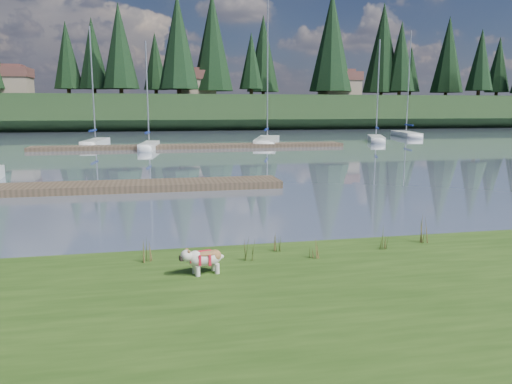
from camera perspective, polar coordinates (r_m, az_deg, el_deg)
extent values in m
plane|color=slate|center=(42.35, -9.92, 4.92)|extent=(200.00, 200.00, 0.00)
cube|color=#2F4E17|center=(7.12, 0.77, -17.31)|extent=(60.00, 9.00, 0.35)
cube|color=black|center=(85.21, -11.00, 8.90)|extent=(200.00, 20.00, 5.00)
cylinder|color=silver|center=(9.29, -6.68, -8.98)|extent=(0.09, 0.09, 0.19)
cylinder|color=silver|center=(9.46, -7.03, -8.64)|extent=(0.09, 0.09, 0.19)
cylinder|color=silver|center=(9.41, -4.47, -8.71)|extent=(0.09, 0.09, 0.19)
cylinder|color=silver|center=(9.57, -4.86, -8.38)|extent=(0.09, 0.09, 0.19)
ellipsoid|color=silver|center=(9.37, -5.72, -7.53)|extent=(0.67, 0.44, 0.29)
ellipsoid|color=#986639|center=(9.35, -5.73, -6.98)|extent=(0.49, 0.38, 0.10)
ellipsoid|color=silver|center=(9.24, -7.96, -7.22)|extent=(0.26, 0.27, 0.22)
cube|color=black|center=(9.23, -8.52, -7.50)|extent=(0.09, 0.12, 0.08)
cube|color=#4C3D2C|center=(21.60, -18.61, 0.50)|extent=(16.00, 2.00, 0.30)
cube|color=#4C3D2C|center=(42.45, -7.22, 5.20)|extent=(26.00, 2.20, 0.30)
cube|color=white|center=(46.73, -17.85, 5.31)|extent=(2.06, 6.16, 0.70)
ellipsoid|color=white|center=(49.67, -17.10, 5.58)|extent=(1.50, 1.79, 0.70)
cylinder|color=silver|center=(46.67, -18.19, 11.80)|extent=(0.12, 0.12, 9.44)
cube|color=navy|center=(45.86, -18.15, 6.70)|extent=(0.48, 2.41, 0.20)
cube|color=white|center=(41.65, -12.11, 5.08)|extent=(1.78, 5.03, 0.70)
ellipsoid|color=white|center=(44.08, -11.66, 5.34)|extent=(1.25, 1.48, 0.70)
cylinder|color=silver|center=(41.54, -12.33, 11.21)|extent=(0.12, 0.12, 7.75)
cube|color=navy|center=(40.91, -12.30, 6.65)|extent=(0.47, 1.97, 0.20)
cube|color=white|center=(47.13, 1.30, 5.80)|extent=(4.25, 8.51, 0.70)
ellipsoid|color=white|center=(51.27, 1.62, 6.11)|extent=(2.40, 2.70, 0.70)
cylinder|color=silver|center=(47.17, 1.33, 14.29)|extent=(0.12, 0.12, 12.79)
cube|color=navy|center=(45.93, 1.20, 7.17)|extent=(1.16, 3.22, 0.20)
cube|color=white|center=(51.40, 13.54, 5.86)|extent=(3.33, 5.98, 0.70)
ellipsoid|color=white|center=(54.33, 13.30, 6.06)|extent=(1.77, 1.95, 0.70)
cylinder|color=silver|center=(51.34, 13.77, 11.56)|extent=(0.12, 0.12, 9.07)
cube|color=navy|center=(50.54, 13.67, 7.13)|extent=(1.01, 2.26, 0.20)
cube|color=white|center=(60.84, 16.76, 6.27)|extent=(3.30, 7.64, 0.70)
ellipsoid|color=white|center=(64.43, 15.87, 6.48)|extent=(2.04, 2.34, 0.70)
cylinder|color=silver|center=(60.83, 17.05, 12.04)|extent=(0.12, 0.12, 11.11)
cube|color=navy|center=(59.82, 17.08, 7.34)|extent=(0.85, 2.93, 0.20)
cone|color=#475B23|center=(10.10, -1.20, -6.54)|extent=(0.03, 0.03, 0.47)
cone|color=brown|center=(10.07, -0.51, -6.87)|extent=(0.03, 0.03, 0.38)
cone|color=#475B23|center=(10.14, -0.90, -6.34)|extent=(0.03, 0.03, 0.52)
cone|color=brown|center=(10.12, -0.38, -6.92)|extent=(0.03, 0.03, 0.33)
cone|color=#475B23|center=(10.04, -1.00, -6.78)|extent=(0.03, 0.03, 0.42)
cone|color=#475B23|center=(10.78, 2.01, -5.40)|extent=(0.03, 0.03, 0.51)
cone|color=brown|center=(10.76, 2.66, -5.72)|extent=(0.03, 0.03, 0.41)
cone|color=#475B23|center=(10.82, 2.28, -5.21)|extent=(0.03, 0.03, 0.56)
cone|color=brown|center=(10.81, 2.77, -5.79)|extent=(0.03, 0.03, 0.35)
cone|color=#475B23|center=(10.72, 2.21, -5.63)|extent=(0.03, 0.03, 0.46)
cone|color=#475B23|center=(11.27, 14.20, -5.09)|extent=(0.03, 0.03, 0.48)
cone|color=brown|center=(11.27, 14.85, -5.38)|extent=(0.03, 0.03, 0.39)
cone|color=#475B23|center=(11.31, 14.41, -4.92)|extent=(0.03, 0.03, 0.53)
cone|color=brown|center=(11.32, 14.89, -5.43)|extent=(0.03, 0.03, 0.34)
cone|color=#475B23|center=(11.21, 14.46, -5.30)|extent=(0.03, 0.03, 0.44)
cone|color=#475B23|center=(10.31, -12.89, -6.44)|extent=(0.03, 0.03, 0.48)
cone|color=brown|center=(10.25, -12.27, -6.78)|extent=(0.03, 0.03, 0.38)
cone|color=#475B23|center=(10.33, -12.56, -6.25)|extent=(0.03, 0.03, 0.53)
cone|color=brown|center=(10.30, -12.09, -6.84)|extent=(0.03, 0.03, 0.33)
cone|color=#475B23|center=(10.24, -12.78, -6.68)|extent=(0.03, 0.03, 0.43)
cone|color=#475B23|center=(10.31, 6.41, -6.55)|extent=(0.03, 0.03, 0.37)
cone|color=brown|center=(10.29, 7.12, -6.81)|extent=(0.03, 0.03, 0.30)
cone|color=#475B23|center=(10.35, 6.68, -6.38)|extent=(0.03, 0.03, 0.41)
cone|color=brown|center=(10.34, 7.20, -6.84)|extent=(0.03, 0.03, 0.26)
cone|color=#475B23|center=(10.25, 6.66, -6.76)|extent=(0.03, 0.03, 0.34)
cone|color=#475B23|center=(11.98, 18.04, -4.06)|extent=(0.03, 0.03, 0.62)
cone|color=brown|center=(11.99, 18.65, -4.38)|extent=(0.03, 0.03, 0.50)
cone|color=#475B23|center=(12.03, 18.23, -3.86)|extent=(0.03, 0.03, 0.69)
cone|color=brown|center=(12.04, 18.67, -4.47)|extent=(0.03, 0.03, 0.44)
cone|color=#475B23|center=(11.93, 18.31, -4.28)|extent=(0.03, 0.03, 0.56)
cube|color=#33281C|center=(11.19, -4.18, -7.69)|extent=(60.00, 0.50, 0.14)
cylinder|color=#382619|center=(84.67, -17.97, 10.91)|extent=(0.60, 0.60, 1.80)
cone|color=black|center=(85.04, -18.18, 14.84)|extent=(4.84, 4.84, 11.00)
cylinder|color=#382619|center=(78.36, -8.76, 11.39)|extent=(0.60, 0.60, 1.80)
cone|color=black|center=(78.91, -8.90, 16.62)|extent=(6.16, 6.16, 14.00)
cylinder|color=#382619|center=(83.85, -0.54, 11.38)|extent=(0.60, 0.60, 1.80)
cone|color=black|center=(84.14, -0.54, 14.76)|extent=(3.96, 3.96, 9.00)
cylinder|color=#382619|center=(85.44, 8.48, 11.25)|extent=(0.60, 0.60, 1.80)
cone|color=black|center=(86.06, 8.62, 16.65)|extent=(7.04, 7.04, 16.00)
cylinder|color=#382619|center=(93.86, 16.03, 10.84)|extent=(0.60, 0.60, 1.80)
cone|color=black|center=(94.24, 16.21, 14.66)|extent=(5.28, 5.28, 12.00)
cylinder|color=#382619|center=(97.25, 24.06, 10.33)|extent=(0.60, 0.60, 1.80)
cone|color=black|center=(97.55, 24.29, 13.62)|extent=(4.62, 4.62, 10.50)
cube|color=gray|center=(84.79, -26.36, 10.72)|extent=(6.00, 5.00, 2.80)
cube|color=brown|center=(84.89, -26.47, 12.13)|extent=(6.30, 5.30, 1.40)
cube|color=brown|center=(84.94, -26.51, 12.67)|extent=(4.20, 3.60, 0.70)
cube|color=gray|center=(83.57, -6.87, 11.67)|extent=(6.00, 5.00, 2.80)
cube|color=brown|center=(83.67, -6.90, 13.10)|extent=(6.30, 5.30, 1.40)
cube|color=brown|center=(83.73, -6.91, 13.65)|extent=(4.20, 3.60, 0.70)
cube|color=gray|center=(87.10, 9.52, 11.52)|extent=(6.00, 5.00, 2.80)
cube|color=brown|center=(87.20, 9.56, 12.90)|extent=(6.30, 5.30, 1.40)
cube|color=brown|center=(87.25, 9.58, 13.42)|extent=(4.20, 3.60, 0.70)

